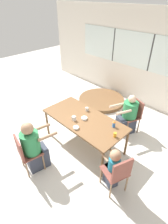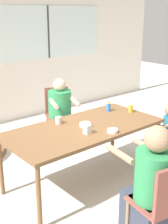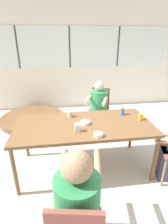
{
  "view_description": "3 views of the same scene",
  "coord_description": "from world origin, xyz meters",
  "px_view_note": "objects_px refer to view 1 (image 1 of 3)",
  "views": [
    {
      "loc": [
        2.2,
        -2.18,
        3.05
      ],
      "look_at": [
        0.0,
        0.0,
        0.92
      ],
      "focal_mm": 28.0,
      "sensor_mm": 36.0,
      "label": 1
    },
    {
      "loc": [
        -2.22,
        -2.64,
        2.06
      ],
      "look_at": [
        0.0,
        0.0,
        0.92
      ],
      "focal_mm": 50.0,
      "sensor_mm": 36.0,
      "label": 2
    },
    {
      "loc": [
        -0.31,
        -2.16,
        1.85
      ],
      "look_at": [
        0.0,
        0.0,
        0.92
      ],
      "focal_mm": 28.0,
      "sensor_mm": 36.0,
      "label": 3
    }
  ],
  "objects_px": {
    "bowl_cereal": "(84,118)",
    "chair_for_woman_green_shirt": "(25,151)",
    "person_toddler": "(113,168)",
    "sippy_cup": "(114,124)",
    "coffee_mug": "(87,109)",
    "bowl_white_shallow": "(76,128)",
    "chair_for_toddler": "(118,172)",
    "juice_glass": "(115,135)",
    "person_man_blue_shirt": "(128,117)",
    "chair_for_man_blue_shirt": "(134,113)",
    "folded_table_stack": "(101,100)",
    "person_woman_green_shirt": "(34,148)",
    "milk_carton_small": "(74,118)"
  },
  "relations": [
    {
      "from": "milk_carton_small",
      "to": "coffee_mug",
      "type": "bearing_deg",
      "value": 97.29
    },
    {
      "from": "milk_carton_small",
      "to": "bowl_white_shallow",
      "type": "xyz_separation_m",
      "value": [
        0.24,
        -0.16,
        -0.03
      ]
    },
    {
      "from": "chair_for_toddler",
      "to": "folded_table_stack",
      "type": "xyz_separation_m",
      "value": [
        -2.28,
        2.26,
        -0.47
      ]
    },
    {
      "from": "chair_for_toddler",
      "to": "folded_table_stack",
      "type": "height_order",
      "value": "chair_for_toddler"
    },
    {
      "from": "chair_for_man_blue_shirt",
      "to": "folded_table_stack",
      "type": "bearing_deg",
      "value": 2.42
    },
    {
      "from": "bowl_white_shallow",
      "to": "coffee_mug",
      "type": "bearing_deg",
      "value": 115.63
    },
    {
      "from": "coffee_mug",
      "to": "folded_table_stack",
      "type": "xyz_separation_m",
      "value": [
        -0.82,
        1.54,
        -0.73
      ]
    },
    {
      "from": "chair_for_man_blue_shirt",
      "to": "person_man_blue_shirt",
      "type": "height_order",
      "value": "person_man_blue_shirt"
    },
    {
      "from": "bowl_cereal",
      "to": "sippy_cup",
      "type": "bearing_deg",
      "value": 21.56
    },
    {
      "from": "milk_carton_small",
      "to": "bowl_cereal",
      "type": "distance_m",
      "value": 0.23
    },
    {
      "from": "coffee_mug",
      "to": "bowl_white_shallow",
      "type": "bearing_deg",
      "value": -64.37
    },
    {
      "from": "sippy_cup",
      "to": "juice_glass",
      "type": "xyz_separation_m",
      "value": [
        0.2,
        -0.23,
        -0.03
      ]
    },
    {
      "from": "person_woman_green_shirt",
      "to": "bowl_cereal",
      "type": "bearing_deg",
      "value": 89.27
    },
    {
      "from": "chair_for_toddler",
      "to": "juice_glass",
      "type": "height_order",
      "value": "chair_for_toddler"
    },
    {
      "from": "chair_for_man_blue_shirt",
      "to": "person_man_blue_shirt",
      "type": "bearing_deg",
      "value": 90.0
    },
    {
      "from": "folded_table_stack",
      "to": "bowl_white_shallow",
      "type": "bearing_deg",
      "value": -62.65
    },
    {
      "from": "folded_table_stack",
      "to": "person_woman_green_shirt",
      "type": "bearing_deg",
      "value": -75.39
    },
    {
      "from": "bowl_white_shallow",
      "to": "chair_for_man_blue_shirt",
      "type": "bearing_deg",
      "value": 76.34
    },
    {
      "from": "person_woman_green_shirt",
      "to": "folded_table_stack",
      "type": "relative_size",
      "value": 0.77
    },
    {
      "from": "milk_carton_small",
      "to": "person_woman_green_shirt",
      "type": "bearing_deg",
      "value": -95.88
    },
    {
      "from": "person_woman_green_shirt",
      "to": "person_man_blue_shirt",
      "type": "bearing_deg",
      "value": 84.07
    },
    {
      "from": "person_toddler",
      "to": "sippy_cup",
      "type": "height_order",
      "value": "person_toddler"
    },
    {
      "from": "person_toddler",
      "to": "sippy_cup",
      "type": "xyz_separation_m",
      "value": [
        -0.5,
        0.64,
        0.37
      ]
    },
    {
      "from": "person_man_blue_shirt",
      "to": "bowl_cereal",
      "type": "bearing_deg",
      "value": 90.74
    },
    {
      "from": "chair_for_woman_green_shirt",
      "to": "bowl_white_shallow",
      "type": "height_order",
      "value": "chair_for_woman_green_shirt"
    },
    {
      "from": "chair_for_woman_green_shirt",
      "to": "juice_glass",
      "type": "height_order",
      "value": "chair_for_woman_green_shirt"
    },
    {
      "from": "bowl_white_shallow",
      "to": "person_man_blue_shirt",
      "type": "bearing_deg",
      "value": 77.34
    },
    {
      "from": "person_woman_green_shirt",
      "to": "sippy_cup",
      "type": "relative_size",
      "value": 7.85
    },
    {
      "from": "person_man_blue_shirt",
      "to": "sippy_cup",
      "type": "distance_m",
      "value": 0.95
    },
    {
      "from": "juice_glass",
      "to": "chair_for_toddler",
      "type": "bearing_deg",
      "value": -46.05
    },
    {
      "from": "bowl_cereal",
      "to": "chair_for_woman_green_shirt",
      "type": "bearing_deg",
      "value": -101.04
    },
    {
      "from": "coffee_mug",
      "to": "bowl_white_shallow",
      "type": "distance_m",
      "value": 0.69
    },
    {
      "from": "sippy_cup",
      "to": "folded_table_stack",
      "type": "relative_size",
      "value": 0.1
    },
    {
      "from": "bowl_white_shallow",
      "to": "bowl_cereal",
      "type": "relative_size",
      "value": 0.9
    },
    {
      "from": "chair_for_woman_green_shirt",
      "to": "person_woman_green_shirt",
      "type": "relative_size",
      "value": 0.76
    },
    {
      "from": "chair_for_woman_green_shirt",
      "to": "coffee_mug",
      "type": "distance_m",
      "value": 1.63
    },
    {
      "from": "person_toddler",
      "to": "sippy_cup",
      "type": "relative_size",
      "value": 6.2
    },
    {
      "from": "milk_carton_small",
      "to": "folded_table_stack",
      "type": "relative_size",
      "value": 0.07
    },
    {
      "from": "chair_for_woman_green_shirt",
      "to": "sippy_cup",
      "type": "height_order",
      "value": "sippy_cup"
    },
    {
      "from": "sippy_cup",
      "to": "bowl_white_shallow",
      "type": "bearing_deg",
      "value": -130.71
    },
    {
      "from": "chair_for_woman_green_shirt",
      "to": "chair_for_man_blue_shirt",
      "type": "xyz_separation_m",
      "value": [
        0.76,
        2.6,
        0.0
      ]
    },
    {
      "from": "chair_for_man_blue_shirt",
      "to": "bowl_cereal",
      "type": "height_order",
      "value": "chair_for_man_blue_shirt"
    },
    {
      "from": "coffee_mug",
      "to": "juice_glass",
      "type": "distance_m",
      "value": 1.04
    },
    {
      "from": "person_woman_green_shirt",
      "to": "milk_carton_small",
      "type": "bearing_deg",
      "value": 94.52
    },
    {
      "from": "coffee_mug",
      "to": "bowl_cereal",
      "type": "relative_size",
      "value": 0.66
    },
    {
      "from": "bowl_cereal",
      "to": "chair_for_toddler",
      "type": "bearing_deg",
      "value": -19.52
    },
    {
      "from": "juice_glass",
      "to": "bowl_white_shallow",
      "type": "height_order",
      "value": "juice_glass"
    },
    {
      "from": "person_toddler",
      "to": "bowl_cereal",
      "type": "relative_size",
      "value": 6.84
    },
    {
      "from": "person_woman_green_shirt",
      "to": "chair_for_man_blue_shirt",
      "type": "bearing_deg",
      "value": 83.67
    },
    {
      "from": "juice_glass",
      "to": "milk_carton_small",
      "type": "distance_m",
      "value": 0.97
    }
  ]
}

